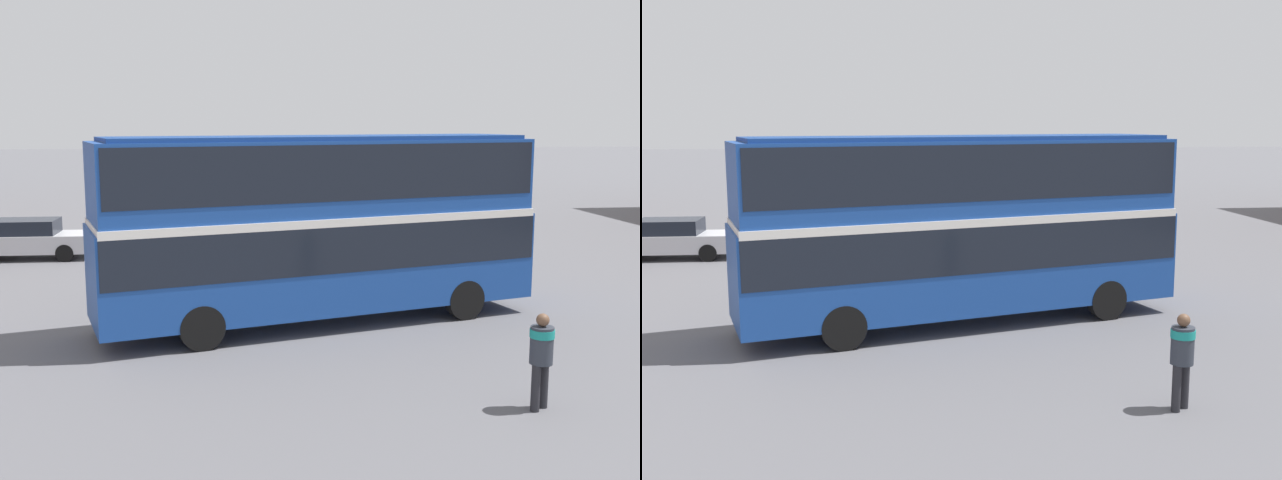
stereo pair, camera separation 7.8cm
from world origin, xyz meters
The scene contains 5 objects.
ground_plane centered at (0.00, 0.00, 0.00)m, with size 240.00×240.00×0.00m, color #5B5B60.
double_decker_bus centered at (0.66, -0.16, 2.68)m, with size 11.31×5.44×4.67m.
pedestrian_foreground centered at (3.80, -6.36, 1.06)m, with size 0.59×0.59×1.74m.
parked_car_kerb_near centered at (-8.86, 9.84, 0.74)m, with size 4.29×1.80×1.46m.
parked_car_kerb_far centered at (0.82, 16.78, 0.72)m, with size 4.70×1.94×1.41m.
Camera 2 is at (-1.44, -18.37, 5.03)m, focal length 42.00 mm.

